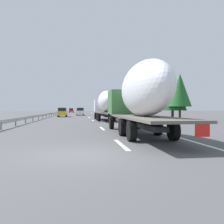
% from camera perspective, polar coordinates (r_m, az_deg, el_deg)
% --- Properties ---
extents(ground_plane, '(260.00, 260.00, 0.00)m').
position_cam_1_polar(ground_plane, '(48.25, -8.10, -1.14)').
color(ground_plane, '#4C4C4F').
extents(lane_stripe_0, '(3.20, 0.20, 0.01)m').
position_cam_1_polar(lane_stripe_0, '(10.52, 2.32, -8.08)').
color(lane_stripe_0, white).
rests_on(lane_stripe_0, ground_plane).
extents(lane_stripe_1, '(3.20, 0.20, 0.01)m').
position_cam_1_polar(lane_stripe_1, '(19.03, -2.46, -4.09)').
color(lane_stripe_1, white).
rests_on(lane_stripe_1, ground_plane).
extents(lane_stripe_2, '(3.20, 0.20, 0.01)m').
position_cam_1_polar(lane_stripe_2, '(32.09, -4.81, -2.10)').
color(lane_stripe_2, white).
rests_on(lane_stripe_2, ground_plane).
extents(lane_stripe_3, '(3.20, 0.20, 0.01)m').
position_cam_1_polar(lane_stripe_3, '(41.45, -5.59, -1.44)').
color(lane_stripe_3, white).
rests_on(lane_stripe_3, ground_plane).
extents(lane_stripe_4, '(3.20, 0.20, 0.01)m').
position_cam_1_polar(lane_stripe_4, '(44.46, -5.76, -1.29)').
color(lane_stripe_4, white).
rests_on(lane_stripe_4, ground_plane).
extents(lane_stripe_5, '(3.20, 0.20, 0.01)m').
position_cam_1_polar(lane_stripe_5, '(53.20, -6.17, -0.95)').
color(lane_stripe_5, white).
rests_on(lane_stripe_5, ground_plane).
extents(lane_stripe_6, '(3.20, 0.20, 0.01)m').
position_cam_1_polar(lane_stripe_6, '(66.33, -6.58, -0.60)').
color(lane_stripe_6, white).
rests_on(lane_stripe_6, ground_plane).
extents(lane_stripe_7, '(3.20, 0.20, 0.01)m').
position_cam_1_polar(lane_stripe_7, '(76.07, -6.79, -0.42)').
color(lane_stripe_7, white).
rests_on(lane_stripe_7, ground_plane).
extents(lane_stripe_8, '(3.20, 0.20, 0.01)m').
position_cam_1_polar(lane_stripe_8, '(85.46, -6.94, -0.29)').
color(lane_stripe_8, white).
rests_on(lane_stripe_8, ground_plane).
extents(lane_stripe_9, '(3.20, 0.20, 0.01)m').
position_cam_1_polar(lane_stripe_9, '(106.70, -7.20, -0.07)').
color(lane_stripe_9, white).
rests_on(lane_stripe_9, ground_plane).
extents(edge_line_right, '(110.00, 0.20, 0.01)m').
position_cam_1_polar(edge_line_right, '(53.54, -2.21, -0.93)').
color(edge_line_right, white).
rests_on(edge_line_right, ground_plane).
extents(truck_lead, '(12.18, 2.55, 4.08)m').
position_cam_1_polar(truck_lead, '(32.56, -1.69, 2.06)').
color(truck_lead, silver).
rests_on(truck_lead, ground_plane).
extents(truck_trailing, '(13.18, 2.55, 4.32)m').
position_cam_1_polar(truck_trailing, '(14.31, 6.81, 4.16)').
color(truck_trailing, '#387038').
rests_on(truck_trailing, ground_plane).
extents(car_white_van, '(4.58, 1.91, 1.87)m').
position_cam_1_polar(car_white_van, '(57.37, -7.91, 0.12)').
color(car_white_van, white).
rests_on(car_white_van, ground_plane).
extents(car_red_compact, '(4.55, 1.89, 1.85)m').
position_cam_1_polar(car_red_compact, '(99.59, -10.08, 0.40)').
color(car_red_compact, red).
rests_on(car_red_compact, ground_plane).
extents(car_blue_sedan, '(4.00, 1.73, 1.90)m').
position_cam_1_polar(car_blue_sedan, '(69.38, -8.03, 0.24)').
color(car_blue_sedan, '#28479E').
rests_on(car_blue_sedan, ground_plane).
extents(car_yellow_coupe, '(4.06, 1.78, 1.84)m').
position_cam_1_polar(car_yellow_coupe, '(47.24, -12.23, -0.06)').
color(car_yellow_coupe, gold).
rests_on(car_yellow_coupe, ground_plane).
extents(road_sign, '(0.10, 0.90, 3.19)m').
position_cam_1_polar(road_sign, '(51.92, -0.69, 1.44)').
color(road_sign, gray).
rests_on(road_sign, ground_plane).
extents(tree_0, '(2.58, 2.58, 6.61)m').
position_cam_1_polar(tree_0, '(57.31, 1.63, 3.39)').
color(tree_0, '#472D19').
rests_on(tree_0, ground_plane).
extents(tree_1, '(3.03, 3.03, 6.31)m').
position_cam_1_polar(tree_1, '(31.79, 16.52, 5.24)').
color(tree_1, '#472D19').
rests_on(tree_1, ground_plane).
extents(tree_2, '(3.87, 3.87, 6.45)m').
position_cam_1_polar(tree_2, '(33.13, 14.82, 4.73)').
color(tree_2, '#472D19').
rests_on(tree_2, ground_plane).
extents(tree_3, '(2.68, 2.68, 6.83)m').
position_cam_1_polar(tree_3, '(66.59, 3.04, 3.10)').
color(tree_3, '#472D19').
rests_on(tree_3, ground_plane).
extents(tree_4, '(3.73, 3.73, 6.58)m').
position_cam_1_polar(tree_4, '(66.63, 0.50, 2.83)').
color(tree_4, '#472D19').
rests_on(tree_4, ground_plane).
extents(guardrail_median, '(94.00, 0.10, 0.76)m').
position_cam_1_polar(guardrail_median, '(51.57, -14.79, -0.39)').
color(guardrail_median, '#9EA0A5').
rests_on(guardrail_median, ground_plane).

